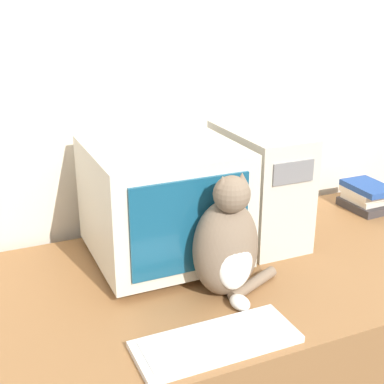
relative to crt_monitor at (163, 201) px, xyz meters
The scene contains 8 objects.
wall_back 0.51m from the crt_monitor, 55.76° to the left, with size 7.00×0.05×2.50m.
desk 0.63m from the crt_monitor, 37.58° to the right, with size 1.74×0.87×0.73m.
crt_monitor is the anchor object (origin of this frame).
computer_tower 0.38m from the crt_monitor, ahead, with size 0.21×0.42×0.40m.
keyboard 0.54m from the crt_monitor, 95.59° to the right, with size 0.42×0.17×0.02m.
cat 0.31m from the crt_monitor, 73.49° to the right, with size 0.29×0.21×0.38m.
book_stack 0.93m from the crt_monitor, ahead, with size 0.16×0.21×0.11m.
pen 0.49m from the crt_monitor, 107.90° to the right, with size 0.15×0.05×0.01m.
Camera 1 is at (-0.79, -0.91, 1.58)m, focal length 50.00 mm.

